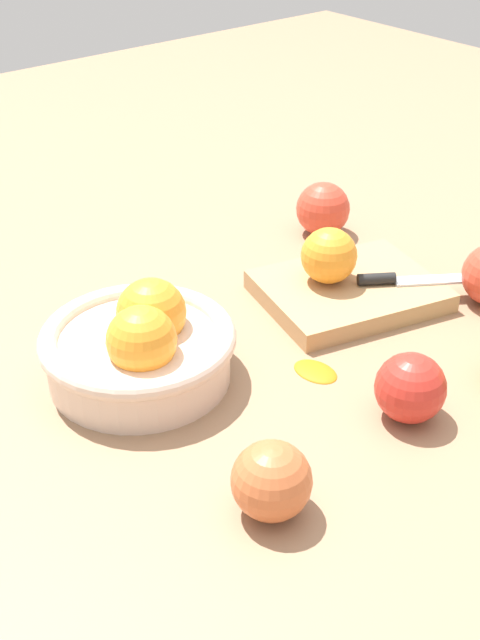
{
  "coord_description": "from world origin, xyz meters",
  "views": [
    {
      "loc": [
        -0.53,
        -0.54,
        0.52
      ],
      "look_at": [
        -0.06,
        0.04,
        0.04
      ],
      "focal_mm": 46.73,
      "sensor_mm": 36.0,
      "label": 1
    }
  ],
  "objects": [
    {
      "name": "apple_back_right",
      "position": [
        0.21,
        0.2,
        0.04
      ],
      "size": [
        0.07,
        0.07,
        0.07
      ],
      "primitive_type": "sphere",
      "color": "#D6422D",
      "rests_on": "ground_plane"
    },
    {
      "name": "knife",
      "position": [
        0.16,
        0.01,
        0.03
      ],
      "size": [
        0.14,
        0.1,
        0.01
      ],
      "color": "silver",
      "rests_on": "cutting_board"
    },
    {
      "name": "ground_plane",
      "position": [
        0.0,
        0.0,
        0.0
      ],
      "size": [
        2.4,
        2.4,
        0.0
      ],
      "primitive_type": "plane",
      "color": "#997556"
    },
    {
      "name": "apple_front_left",
      "position": [
        -0.19,
        -0.16,
        0.03
      ],
      "size": [
        0.07,
        0.07,
        0.07
      ],
      "primitive_type": "sphere",
      "color": "#CC6638",
      "rests_on": "ground_plane"
    },
    {
      "name": "bowl",
      "position": [
        -0.17,
        0.07,
        0.04
      ],
      "size": [
        0.2,
        0.2,
        0.1
      ],
      "color": "beige",
      "rests_on": "ground_plane"
    },
    {
      "name": "orange_on_board",
      "position": [
        0.1,
        0.07,
        0.06
      ],
      "size": [
        0.07,
        0.07,
        0.07
      ],
      "primitive_type": "sphere",
      "color": "orange",
      "rests_on": "cutting_board"
    },
    {
      "name": "apple_front_center",
      "position": [
        -0.0,
        -0.15,
        0.03
      ],
      "size": [
        0.07,
        0.07,
        0.07
      ],
      "primitive_type": "sphere",
      "color": "red",
      "rests_on": "ground_plane"
    },
    {
      "name": "citrus_peel",
      "position": [
        -0.02,
        -0.04,
        0.0
      ],
      "size": [
        0.04,
        0.06,
        0.01
      ],
      "primitive_type": "ellipsoid",
      "rotation": [
        0.0,
        0.0,
        4.81
      ],
      "color": "orange",
      "rests_on": "ground_plane"
    },
    {
      "name": "cutting_board",
      "position": [
        0.11,
        0.05,
        0.01
      ],
      "size": [
        0.24,
        0.21,
        0.02
      ],
      "primitive_type": "cube",
      "rotation": [
        0.0,
        0.0,
        -0.25
      ],
      "color": "tan",
      "rests_on": "ground_plane"
    }
  ]
}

